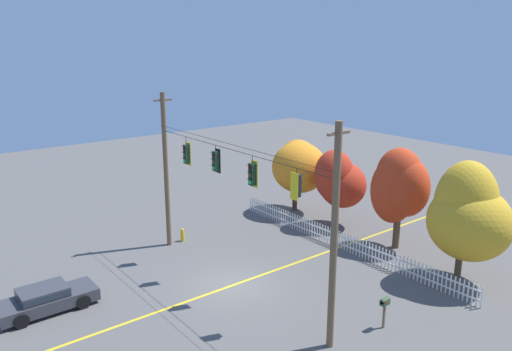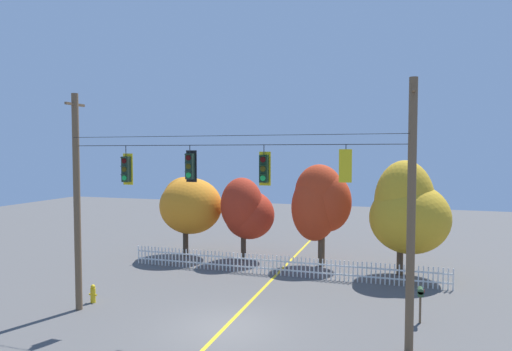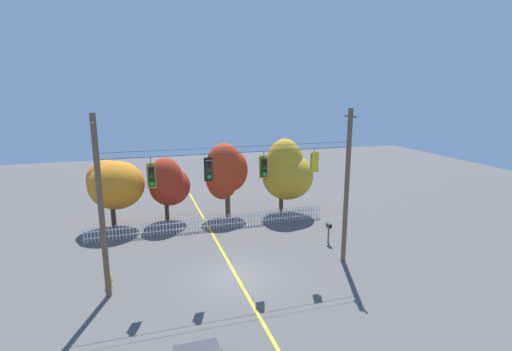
{
  "view_description": "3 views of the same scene",
  "coord_description": "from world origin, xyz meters",
  "px_view_note": "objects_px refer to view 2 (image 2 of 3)",
  "views": [
    {
      "loc": [
        18.67,
        -13.19,
        11.74
      ],
      "look_at": [
        0.72,
        0.85,
        5.65
      ],
      "focal_mm": 35.48,
      "sensor_mm": 36.0,
      "label": 1
    },
    {
      "loc": [
        6.07,
        -15.28,
        6.59
      ],
      "look_at": [
        0.95,
        0.94,
        5.71
      ],
      "focal_mm": 31.24,
      "sensor_mm": 36.0,
      "label": 2
    },
    {
      "loc": [
        -4.87,
        -18.8,
        10.05
      ],
      "look_at": [
        1.39,
        0.88,
        5.4
      ],
      "focal_mm": 27.13,
      "sensor_mm": 36.0,
      "label": 3
    }
  ],
  "objects_px": {
    "traffic_signal_northbound_primary": "(190,166)",
    "traffic_signal_southbound_primary": "(346,166)",
    "fire_hydrant": "(93,294)",
    "roadside_mailbox": "(420,294)",
    "autumn_oak_far_east": "(320,201)",
    "autumn_maple_far_west": "(407,212)",
    "autumn_maple_near_fence": "(189,204)",
    "traffic_signal_westbound_side": "(126,169)",
    "autumn_maple_mid": "(246,211)",
    "traffic_signal_eastbound_side": "(264,169)"
  },
  "relations": [
    {
      "from": "autumn_maple_near_fence",
      "to": "autumn_maple_mid",
      "type": "height_order",
      "value": "autumn_maple_mid"
    },
    {
      "from": "traffic_signal_westbound_side",
      "to": "autumn_maple_near_fence",
      "type": "distance_m",
      "value": 10.87
    },
    {
      "from": "traffic_signal_westbound_side",
      "to": "traffic_signal_eastbound_side",
      "type": "height_order",
      "value": "same"
    },
    {
      "from": "traffic_signal_eastbound_side",
      "to": "traffic_signal_westbound_side",
      "type": "bearing_deg",
      "value": 180.0
    },
    {
      "from": "autumn_maple_near_fence",
      "to": "autumn_oak_far_east",
      "type": "height_order",
      "value": "autumn_oak_far_east"
    },
    {
      "from": "traffic_signal_northbound_primary",
      "to": "roadside_mailbox",
      "type": "distance_m",
      "value": 10.14
    },
    {
      "from": "autumn_maple_near_fence",
      "to": "roadside_mailbox",
      "type": "bearing_deg",
      "value": -29.2
    },
    {
      "from": "fire_hydrant",
      "to": "roadside_mailbox",
      "type": "xyz_separation_m",
      "value": [
        13.59,
        1.84,
        0.73
      ]
    },
    {
      "from": "traffic_signal_northbound_primary",
      "to": "autumn_maple_far_west",
      "type": "relative_size",
      "value": 0.23
    },
    {
      "from": "traffic_signal_eastbound_side",
      "to": "fire_hydrant",
      "type": "distance_m",
      "value": 9.89
    },
    {
      "from": "autumn_oak_far_east",
      "to": "traffic_signal_southbound_primary",
      "type": "bearing_deg",
      "value": -76.15
    },
    {
      "from": "traffic_signal_eastbound_side",
      "to": "roadside_mailbox",
      "type": "distance_m",
      "value": 7.84
    },
    {
      "from": "traffic_signal_northbound_primary",
      "to": "roadside_mailbox",
      "type": "relative_size",
      "value": 1.01
    },
    {
      "from": "autumn_maple_far_west",
      "to": "roadside_mailbox",
      "type": "distance_m",
      "value": 7.03
    },
    {
      "from": "traffic_signal_northbound_primary",
      "to": "traffic_signal_southbound_primary",
      "type": "distance_m",
      "value": 5.82
    },
    {
      "from": "autumn_maple_mid",
      "to": "traffic_signal_eastbound_side",
      "type": "bearing_deg",
      "value": -67.81
    },
    {
      "from": "traffic_signal_southbound_primary",
      "to": "roadside_mailbox",
      "type": "height_order",
      "value": "traffic_signal_southbound_primary"
    },
    {
      "from": "autumn_maple_far_west",
      "to": "traffic_signal_southbound_primary",
      "type": "bearing_deg",
      "value": -103.38
    },
    {
      "from": "traffic_signal_westbound_side",
      "to": "autumn_maple_near_fence",
      "type": "bearing_deg",
      "value": 102.69
    },
    {
      "from": "autumn_maple_far_west",
      "to": "fire_hydrant",
      "type": "height_order",
      "value": "autumn_maple_far_west"
    },
    {
      "from": "traffic_signal_southbound_primary",
      "to": "autumn_maple_near_fence",
      "type": "relative_size",
      "value": 0.26
    },
    {
      "from": "roadside_mailbox",
      "to": "autumn_oak_far_east",
      "type": "bearing_deg",
      "value": 124.13
    },
    {
      "from": "roadside_mailbox",
      "to": "autumn_maple_mid",
      "type": "bearing_deg",
      "value": 142.26
    },
    {
      "from": "fire_hydrant",
      "to": "roadside_mailbox",
      "type": "relative_size",
      "value": 0.58
    },
    {
      "from": "traffic_signal_southbound_primary",
      "to": "autumn_maple_far_west",
      "type": "relative_size",
      "value": 0.21
    },
    {
      "from": "autumn_maple_mid",
      "to": "autumn_maple_far_west",
      "type": "xyz_separation_m",
      "value": [
        9.29,
        -0.85,
        0.4
      ]
    },
    {
      "from": "autumn_maple_mid",
      "to": "autumn_oak_far_east",
      "type": "distance_m",
      "value": 4.56
    },
    {
      "from": "traffic_signal_northbound_primary",
      "to": "traffic_signal_eastbound_side",
      "type": "xyz_separation_m",
      "value": [
        2.92,
        0.0,
        -0.06
      ]
    },
    {
      "from": "autumn_maple_near_fence",
      "to": "autumn_maple_mid",
      "type": "bearing_deg",
      "value": -1.24
    },
    {
      "from": "traffic_signal_southbound_primary",
      "to": "autumn_maple_far_west",
      "type": "distance_m",
      "value": 10.01
    },
    {
      "from": "traffic_signal_westbound_side",
      "to": "traffic_signal_northbound_primary",
      "type": "distance_m",
      "value": 2.8
    },
    {
      "from": "fire_hydrant",
      "to": "autumn_maple_mid",
      "type": "bearing_deg",
      "value": 67.12
    },
    {
      "from": "autumn_maple_near_fence",
      "to": "autumn_maple_mid",
      "type": "distance_m",
      "value": 3.88
    },
    {
      "from": "traffic_signal_southbound_primary",
      "to": "roadside_mailbox",
      "type": "bearing_deg",
      "value": 46.61
    },
    {
      "from": "autumn_maple_mid",
      "to": "autumn_maple_near_fence",
      "type": "bearing_deg",
      "value": 178.76
    },
    {
      "from": "autumn_oak_far_east",
      "to": "autumn_maple_far_west",
      "type": "bearing_deg",
      "value": -11.51
    },
    {
      "from": "traffic_signal_westbound_side",
      "to": "autumn_oak_far_east",
      "type": "height_order",
      "value": "traffic_signal_westbound_side"
    },
    {
      "from": "autumn_maple_near_fence",
      "to": "roadside_mailbox",
      "type": "relative_size",
      "value": 3.62
    },
    {
      "from": "autumn_maple_near_fence",
      "to": "roadside_mailbox",
      "type": "distance_m",
      "value": 15.65
    },
    {
      "from": "traffic_signal_westbound_side",
      "to": "autumn_maple_far_west",
      "type": "height_order",
      "value": "traffic_signal_westbound_side"
    },
    {
      "from": "traffic_signal_southbound_primary",
      "to": "autumn_maple_near_fence",
      "type": "xyz_separation_m",
      "value": [
        -10.93,
        10.31,
        -2.84
      ]
    },
    {
      "from": "traffic_signal_westbound_side",
      "to": "traffic_signal_southbound_primary",
      "type": "relative_size",
      "value": 1.22
    },
    {
      "from": "autumn_maple_near_fence",
      "to": "traffic_signal_westbound_side",
      "type": "bearing_deg",
      "value": -77.31
    },
    {
      "from": "fire_hydrant",
      "to": "traffic_signal_eastbound_side",
      "type": "bearing_deg",
      "value": -6.25
    },
    {
      "from": "traffic_signal_westbound_side",
      "to": "autumn_maple_far_west",
      "type": "xyz_separation_m",
      "value": [
        10.84,
        9.36,
        -2.48
      ]
    },
    {
      "from": "autumn_maple_near_fence",
      "to": "traffic_signal_southbound_primary",
      "type": "bearing_deg",
      "value": -43.33
    },
    {
      "from": "roadside_mailbox",
      "to": "traffic_signal_northbound_primary",
      "type": "bearing_deg",
      "value": -162.02
    },
    {
      "from": "traffic_signal_westbound_side",
      "to": "autumn_maple_mid",
      "type": "height_order",
      "value": "traffic_signal_westbound_side"
    },
    {
      "from": "roadside_mailbox",
      "to": "autumn_maple_near_fence",
      "type": "bearing_deg",
      "value": 150.8
    },
    {
      "from": "traffic_signal_northbound_primary",
      "to": "fire_hydrant",
      "type": "bearing_deg",
      "value": 170.27
    }
  ]
}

